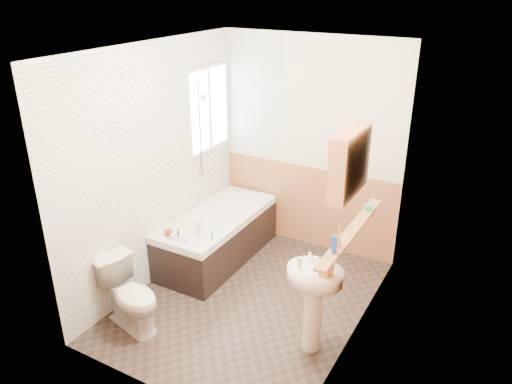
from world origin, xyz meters
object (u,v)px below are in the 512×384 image
medicine_cabinet (349,162)px  sink (314,292)px  pine_shelf (352,231)px  bathtub (217,236)px  toilet (131,295)px

medicine_cabinet → sink: bearing=-140.8°
pine_shelf → sink: bearing=-126.5°
sink → pine_shelf: 0.61m
bathtub → sink: sink is taller
bathtub → medicine_cabinet: medicine_cabinet is taller
toilet → medicine_cabinet: 2.37m
sink → bathtub: bearing=143.2°
pine_shelf → medicine_cabinet: medicine_cabinet is taller
toilet → pine_shelf: pine_shelf is taller
bathtub → pine_shelf: 2.04m
bathtub → toilet: (-0.03, -1.42, 0.04)m
bathtub → medicine_cabinet: (1.74, -0.74, 1.46)m
pine_shelf → medicine_cabinet: (-0.03, -0.13, 0.65)m
bathtub → toilet: bathtub is taller
sink → medicine_cabinet: (0.17, 0.14, 1.16)m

